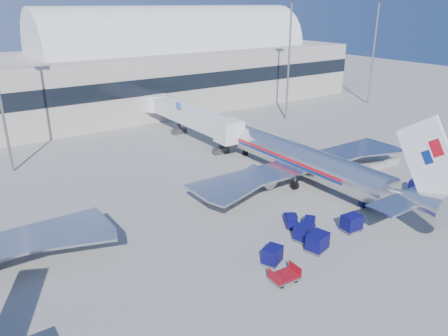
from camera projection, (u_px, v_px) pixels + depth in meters
ground at (266, 215)px, 47.31m from camera, size 260.00×260.00×0.00m
terminal at (16, 84)px, 80.43m from camera, size 170.00×28.15×21.00m
airliner_main at (305, 161)px, 55.04m from camera, size 32.00×37.26×12.07m
jetbridge_near at (185, 114)px, 73.63m from camera, size 4.40×27.50×6.25m
mast_east at (290, 42)px, 81.05m from camera, size 2.00×1.20×22.60m
mast_far_east at (375, 36)px, 94.33m from camera, size 2.00×1.20×22.60m
barrier_near at (361, 172)px, 58.25m from camera, size 3.00×0.55×0.90m
barrier_mid at (376, 167)px, 60.00m from camera, size 3.00×0.55×0.90m
barrier_far at (391, 162)px, 61.76m from camera, size 3.00×0.55×0.90m
tug_lead at (309, 222)px, 44.56m from camera, size 2.35×2.21×1.41m
tug_right at (370, 200)px, 49.25m from camera, size 2.62×2.29×1.54m
tug_left at (291, 220)px, 44.89m from camera, size 2.20×2.58×1.51m
cart_train_a at (304, 232)px, 42.10m from camera, size 2.12×1.78×1.64m
cart_train_b at (318, 242)px, 40.26m from camera, size 2.37×2.03×1.80m
cart_train_c at (272, 255)px, 38.32m from camera, size 2.25×2.03×1.62m
cart_solo_near at (352, 223)px, 43.83m from camera, size 2.07×1.64×1.73m
cart_solo_far at (417, 187)px, 52.34m from camera, size 2.28×1.93×1.76m
cart_open_red at (285, 277)px, 35.99m from camera, size 2.40×1.75×0.62m
ramp_worker at (442, 195)px, 50.48m from camera, size 0.54×0.68×1.64m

